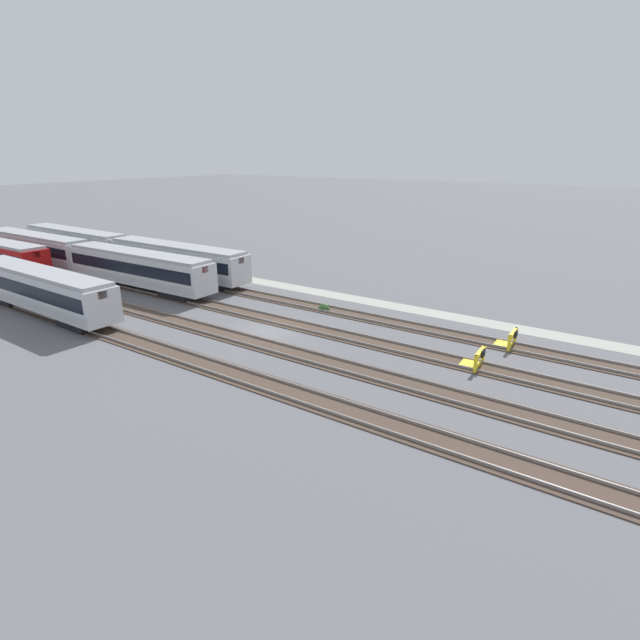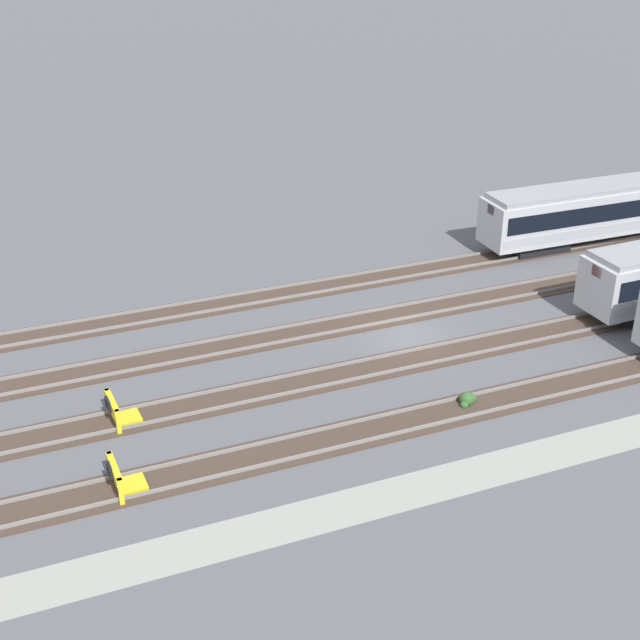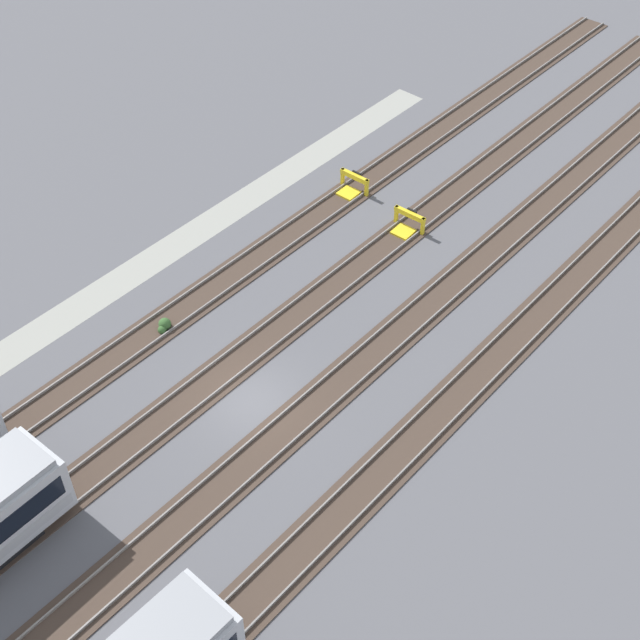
% 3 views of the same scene
% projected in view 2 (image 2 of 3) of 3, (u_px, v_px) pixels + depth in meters
% --- Properties ---
extents(ground_plane, '(400.00, 400.00, 0.00)m').
position_uv_depth(ground_plane, '(408.00, 336.00, 44.41)').
color(ground_plane, '#5B5B60').
extents(service_walkway, '(54.00, 2.00, 0.01)m').
position_uv_depth(service_walkway, '(537.00, 457.00, 35.21)').
color(service_walkway, '#9E9E93').
rests_on(service_walkway, ground).
extents(rail_track_nearest, '(90.00, 2.24, 0.21)m').
position_uv_depth(rail_track_nearest, '(482.00, 404.00, 38.64)').
color(rail_track_nearest, '#47382D').
rests_on(rail_track_nearest, ground).
extents(rail_track_near_inner, '(90.00, 2.24, 0.21)m').
position_uv_depth(rail_track_near_inner, '(430.00, 356.00, 42.48)').
color(rail_track_near_inner, '#47382D').
rests_on(rail_track_near_inner, ground).
extents(rail_track_middle, '(90.00, 2.24, 0.21)m').
position_uv_depth(rail_track_middle, '(387.00, 316.00, 46.31)').
color(rail_track_middle, '#47382D').
rests_on(rail_track_middle, ground).
extents(rail_track_far_inner, '(90.00, 2.24, 0.21)m').
position_uv_depth(rail_track_far_inner, '(351.00, 282.00, 50.15)').
color(rail_track_far_inner, '#47382D').
rests_on(rail_track_far_inner, ground).
extents(subway_car_front_row_left_inner, '(18.05, 3.17, 3.70)m').
position_uv_depth(subway_car_front_row_left_inner, '(615.00, 207.00, 55.38)').
color(subway_car_front_row_left_inner, silver).
rests_on(subway_car_front_row_left_inner, ground).
extents(bumper_stop_nearest_track, '(1.36, 2.01, 1.22)m').
position_uv_depth(bumper_stop_nearest_track, '(122.00, 478.00, 33.16)').
color(bumper_stop_nearest_track, yellow).
rests_on(bumper_stop_nearest_track, ground).
extents(bumper_stop_near_inner_track, '(1.38, 2.01, 1.22)m').
position_uv_depth(bumper_stop_near_inner_track, '(119.00, 411.00, 37.27)').
color(bumper_stop_near_inner_track, yellow).
rests_on(bumper_stop_near_inner_track, ground).
extents(weed_clump, '(0.92, 0.70, 0.64)m').
position_uv_depth(weed_clump, '(467.00, 400.00, 38.60)').
color(weed_clump, '#38602D').
rests_on(weed_clump, ground).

